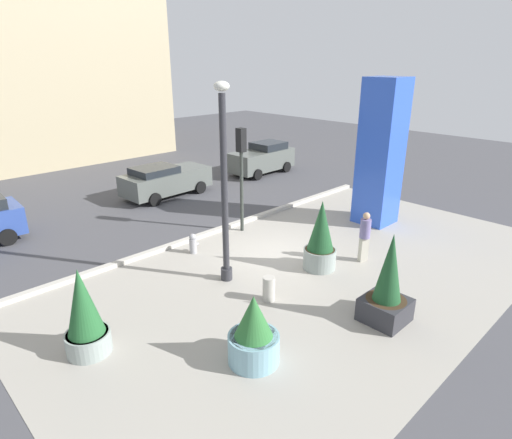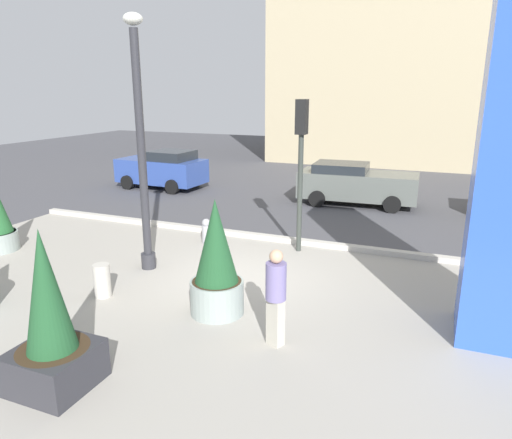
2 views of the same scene
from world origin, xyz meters
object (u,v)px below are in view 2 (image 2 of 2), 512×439
lamp_post (142,153)px  fire_hydrant (206,231)px  car_intersection (163,169)px  car_passing_lane (356,183)px  potted_plant_near_left (50,326)px  traffic_light_corner (301,150)px  concrete_bollard (102,281)px  pedestrian_crossing (276,293)px  potted_plant_near_right (216,264)px

lamp_post → fire_hydrant: bearing=80.0°
car_intersection → car_passing_lane: (8.81, 0.14, -0.04)m
car_intersection → car_passing_lane: 8.81m
potted_plant_near_left → fire_hydrant: bearing=99.3°
traffic_light_corner → fire_hydrant: bearing=-172.1°
potted_plant_near_left → concrete_bollard: 3.30m
potted_plant_near_left → traffic_light_corner: bearing=78.0°
car_intersection → car_passing_lane: car_intersection is taller
lamp_post → traffic_light_corner: size_ratio=1.46×
traffic_light_corner → car_intersection: size_ratio=1.03×
lamp_post → concrete_bollard: size_ratio=8.06×
fire_hydrant → car_intersection: size_ratio=0.19×
potted_plant_near_left → traffic_light_corner: size_ratio=0.61×
traffic_light_corner → car_passing_lane: (0.40, 6.22, -2.00)m
lamp_post → pedestrian_crossing: lamp_post is taller
potted_plant_near_left → potted_plant_near_right: 3.33m
fire_hydrant → car_passing_lane: 7.31m
concrete_bollard → fire_hydrant: bearing=85.2°
car_intersection → potted_plant_near_left: bearing=-63.1°
potted_plant_near_right → pedestrian_crossing: 1.68m
concrete_bollard → traffic_light_corner: bearing=55.8°
fire_hydrant → pedestrian_crossing: (3.84, -4.62, 0.63)m
car_passing_lane → pedestrian_crossing: size_ratio=2.57×
potted_plant_near_right → traffic_light_corner: traffic_light_corner is taller
lamp_post → car_intersection: 10.46m
car_intersection → traffic_light_corner: bearing=-35.9°
potted_plant_near_right → traffic_light_corner: (0.40, 4.28, 1.76)m
fire_hydrant → traffic_light_corner: bearing=7.9°
lamp_post → fire_hydrant: size_ratio=8.06×
car_passing_lane → concrete_bollard: bearing=-107.9°
lamp_post → car_passing_lane: bearing=68.4°
traffic_light_corner → car_passing_lane: size_ratio=0.90×
potted_plant_near_left → concrete_bollard: potted_plant_near_left is taller
potted_plant_near_left → concrete_bollard: size_ratio=3.37×
car_passing_lane → potted_plant_near_right: bearing=-94.4°
potted_plant_near_left → car_passing_lane: potted_plant_near_left is taller
potted_plant_near_left → car_passing_lane: bearing=81.7°
potted_plant_near_left → lamp_post: bearing=108.5°
traffic_light_corner → car_passing_lane: bearing=86.3°
traffic_light_corner → car_passing_lane: traffic_light_corner is taller
lamp_post → car_passing_lane: lamp_post is taller
concrete_bollard → potted_plant_near_right: bearing=5.3°
potted_plant_near_right → car_passing_lane: size_ratio=0.52×
potted_plant_near_left → car_intersection: potted_plant_near_left is taller
lamp_post → car_intersection: bearing=120.9°
pedestrian_crossing → fire_hydrant: bearing=129.7°
lamp_post → concrete_bollard: 3.14m
concrete_bollard → potted_plant_near_left: bearing=-62.3°
traffic_light_corner → car_intersection: bearing=144.1°
fire_hydrant → traffic_light_corner: size_ratio=0.18×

